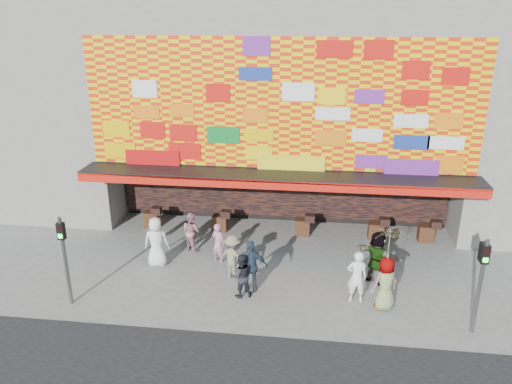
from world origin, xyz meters
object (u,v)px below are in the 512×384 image
signal_right (481,276)px  ped_d (233,257)px  ped_f (377,257)px  parasol (389,245)px  ped_h (357,277)px  ped_a (156,242)px  ped_c (241,276)px  ped_g (385,284)px  ped_b (218,243)px  ped_i (192,231)px  ped_e (251,266)px  signal_left (64,251)px

signal_right → ped_d: bearing=163.2°
ped_f → parasol: bearing=127.6°
ped_h → ped_d: bearing=-16.3°
ped_a → ped_d: 2.97m
ped_c → ped_d: bearing=-90.1°
ped_d → signal_right: bearing=-173.2°
ped_g → ped_b: bearing=-47.5°
ped_i → parasol: bearing=-166.7°
ped_a → ped_g: 8.19m
parasol → ped_b: bearing=157.5°
ped_d → ped_e: 1.13m
signal_left → ped_c: 5.59m
ped_a → ped_f: ped_f is taller
ped_h → signal_left: bearing=5.1°
ped_b → ped_g: bearing=-172.7°
signal_left → ped_i: (2.95, 4.19, -1.08)m
parasol → signal_right: bearing=-21.3°
ped_b → ped_g: 6.26m
ped_d → ped_b: bearing=-32.8°
signal_left → ped_a: 3.57m
ped_c → ped_f: size_ratio=0.79×
signal_right → ped_h: signal_right is taller
ped_f → ped_h: (-0.77, -1.36, -0.06)m
ped_c → ped_h: bearing=160.3°
ped_g → parasol: parasol is taller
signal_right → ped_f: 3.74m
signal_right → ped_c: signal_right is taller
ped_b → ped_f: size_ratio=0.81×
ped_e → ped_i: size_ratio=1.18×
ped_b → ped_e: ped_e is taller
ped_a → ped_d: (2.92, -0.56, -0.13)m
ped_e → ped_i: 3.87m
ped_i → ped_f: bearing=-154.9°
ped_e → ped_c: bearing=43.4°
ped_a → ped_d: ped_a is taller
ped_a → signal_left: bearing=48.7°
signal_left → signal_right: 12.40m
ped_h → ped_i: ped_h is taller
ped_f → ped_g: ped_f is taller
ped_c → parasol: parasol is taller
ped_c → ped_f: bearing=176.6°
ped_c → parasol: 4.81m
ped_f → signal_left: bearing=49.1°
signal_left → ped_f: (9.86, 2.60, -0.91)m
signal_left → ped_e: (5.67, 1.43, -0.93)m
ped_d → ped_i: (-1.95, 1.93, -0.02)m
ped_c → signal_right: bearing=149.3°
ped_e → ped_f: bearing=-170.5°
ped_b → ped_i: bearing=-4.7°
ped_b → ped_h: ped_h is taller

